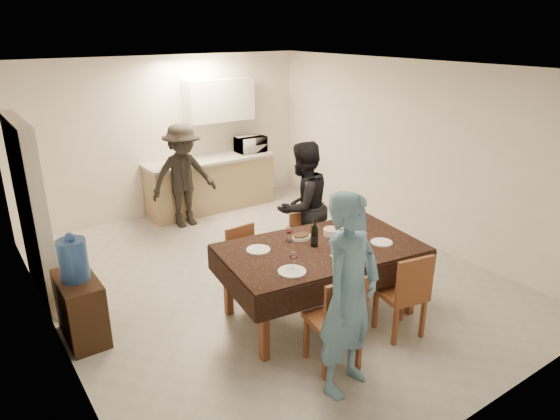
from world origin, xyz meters
The scene contains 33 objects.
floor centered at (0.00, 0.00, 0.00)m, with size 5.00×6.00×0.02m, color #ADAEA9.
ceiling centered at (0.00, 0.00, 2.60)m, with size 5.00×6.00×0.02m, color white.
wall_back centered at (0.00, 3.00, 1.30)m, with size 5.00×0.02×2.60m, color white.
wall_front centered at (0.00, -3.00, 1.30)m, with size 5.00×0.02×2.60m, color white.
wall_left centered at (-2.50, 0.00, 1.30)m, with size 0.02×6.00×2.60m, color white.
wall_right centered at (2.50, 0.00, 1.30)m, with size 0.02×6.00×2.60m, color white.
stub_partition centered at (-2.42, 1.20, 1.05)m, with size 0.15×1.40×2.10m, color silver.
kitchen_base_cabinet centered at (0.60, 2.68, 0.43)m, with size 2.20×0.60×0.86m, color #A08760.
kitchen_worktop centered at (0.60, 2.68, 0.89)m, with size 2.24×0.64×0.05m, color #B5B4AF.
upper_cabinet centered at (0.90, 2.82, 1.85)m, with size 1.20×0.34×0.70m, color silver.
dining_table centered at (0.00, -1.06, 0.78)m, with size 2.24×1.48×0.82m.
chair_near_left centered at (-0.45, -1.90, 0.59)m, with size 0.50×0.51×0.52m.
chair_near_right centered at (0.45, -1.90, 0.57)m, with size 0.49×0.50×0.51m.
chair_far_left centered at (-0.45, -0.39, 0.52)m, with size 0.41×0.41×0.46m.
chair_far_right centered at (0.45, -0.39, 0.52)m, with size 0.40×0.40×0.46m.
console centered at (-2.28, -0.03, 0.34)m, with size 0.36×0.73×0.67m, color #321E10.
water_jug centered at (-2.28, -0.03, 0.88)m, with size 0.28×0.28×0.42m, color #315AA9.
wine_bottle centered at (-0.05, -1.01, 0.98)m, with size 0.08×0.08×0.31m, color black, non-canonical shape.
water_pitcher centered at (0.35, -1.11, 0.92)m, with size 0.13×0.13×0.20m, color white.
savoury_tart centered at (0.10, -1.44, 0.84)m, with size 0.37×0.28×0.05m, color #CF893C.
salad_bowl centered at (0.30, -0.88, 0.86)m, with size 0.19×0.19×0.07m, color white.
mushroom_dish centered at (-0.05, -0.78, 0.84)m, with size 0.21×0.21×0.04m, color white.
wine_glass_a centered at (-0.55, -1.31, 0.91)m, with size 0.08×0.08×0.18m, color white, non-canonical shape.
wine_glass_b centered at (0.55, -0.81, 0.91)m, with size 0.08×0.08×0.18m, color white, non-canonical shape.
wine_glass_c centered at (-0.20, -0.76, 0.91)m, with size 0.08×0.08×0.18m, color white, non-canonical shape.
plate_near_left centered at (-0.60, -1.36, 0.83)m, with size 0.27×0.27×0.02m, color white.
plate_near_right centered at (0.60, -1.36, 0.83)m, with size 0.24×0.24×0.01m, color white.
plate_far_left centered at (-0.60, -0.76, 0.83)m, with size 0.25×0.25×0.01m, color white.
plate_far_right centered at (0.60, -0.76, 0.83)m, with size 0.25×0.25×0.01m, color white.
microwave centered at (1.42, 2.68, 1.05)m, with size 0.51×0.34×0.28m, color silver.
person_near centered at (-0.55, -2.11, 0.91)m, with size 0.66×0.44×1.82m, color #5B8AAE.
person_far centered at (0.55, -0.01, 0.85)m, with size 0.82×0.64×1.69m, color black.
person_kitchen centered at (-0.10, 2.23, 0.82)m, with size 1.06×0.61×1.64m, color black.
Camera 1 is at (-3.12, -4.79, 3.03)m, focal length 32.00 mm.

